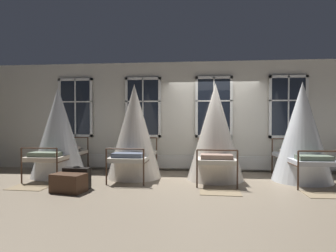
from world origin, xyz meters
TOP-DOWN VIEW (x-y plane):
  - ground at (0.00, 0.00)m, footprint 24.78×24.78m
  - back_wall_with_windows at (0.00, 1.26)m, footprint 13.39×0.10m
  - window_bank at (-0.00, 1.14)m, footprint 9.03×0.10m
  - cot_first at (-3.99, 0.08)m, footprint 1.36×1.88m
  - cot_second at (-2.02, 0.12)m, footprint 1.36×1.89m
  - cot_third at (-0.02, 0.05)m, footprint 1.36×1.89m
  - cot_fourth at (1.98, 0.06)m, footprint 1.36×1.90m
  - rug_first at (-4.00, -1.21)m, footprint 0.82×0.59m
  - rug_third at (0.00, -1.21)m, footprint 0.82×0.59m
  - rug_fourth at (2.00, -1.21)m, footprint 0.80×0.57m
  - suitcase_dark at (-2.96, -1.20)m, footprint 0.58×0.26m
  - travel_trunk at (-3.00, -1.49)m, footprint 0.71×0.53m

SIDE VIEW (x-z plane):
  - ground at x=0.00m, z-range 0.00..0.00m
  - rug_first at x=-4.00m, z-range 0.00..0.01m
  - rug_third at x=0.00m, z-range 0.00..0.01m
  - rug_fourth at x=2.00m, z-range 0.00..0.01m
  - travel_trunk at x=-3.00m, z-range 0.00..0.37m
  - suitcase_dark at x=-2.96m, z-range -0.01..0.46m
  - window_bank at x=0.00m, z-range -0.30..2.28m
  - cot_first at x=-3.99m, z-range -0.03..2.23m
  - cot_third at x=-0.02m, z-range -0.03..2.29m
  - cot_second at x=-2.02m, z-range -0.03..2.29m
  - cot_fourth at x=1.98m, z-range -0.03..2.30m
  - back_wall_with_windows at x=0.00m, z-range 0.00..3.07m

